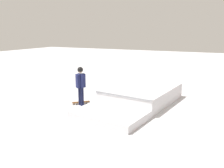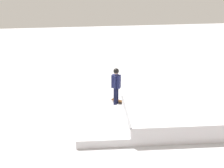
# 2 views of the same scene
# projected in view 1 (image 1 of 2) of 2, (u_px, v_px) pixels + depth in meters

# --- Properties ---
(ground_plane) EXTENTS (60.00, 60.00, 0.00)m
(ground_plane) POSITION_uv_depth(u_px,v_px,m) (136.00, 109.00, 10.24)
(ground_plane) COLOR silver
(skate_ramp) EXTENTS (5.67, 3.22, 0.74)m
(skate_ramp) POSITION_uv_depth(u_px,v_px,m) (137.00, 97.00, 10.80)
(skate_ramp) COLOR silver
(skate_ramp) RESTS_ON ground
(skater) EXTENTS (0.44, 0.39, 1.73)m
(skater) POSITION_uv_depth(u_px,v_px,m) (81.00, 83.00, 10.48)
(skater) COLOR black
(skater) RESTS_ON ground
(skateboard) EXTENTS (0.70, 0.71, 0.09)m
(skateboard) POSITION_uv_depth(u_px,v_px,m) (81.00, 102.00, 10.90)
(skateboard) COLOR #593314
(skateboard) RESTS_ON ground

